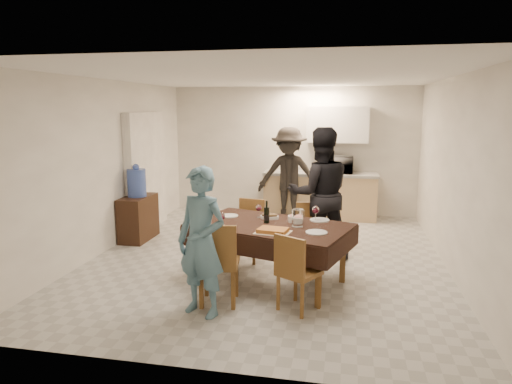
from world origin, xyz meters
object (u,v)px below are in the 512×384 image
Objects in this scene: water_pitcher at (297,218)px; wine_bottle at (267,212)px; dining_table at (270,227)px; console at (138,218)px; person_kitchen at (289,175)px; person_near at (201,242)px; savoury_tart at (273,230)px; microwave at (338,165)px; person_far at (320,194)px; water_jug at (137,183)px.

wine_bottle is at bearing 165.96° from water_pitcher.
wine_bottle is (-0.05, 0.05, 0.18)m from dining_table.
person_kitchen is at bearing 36.80° from console.
person_near is at bearing -100.04° from dining_table.
savoury_tart is 4.04m from microwave.
person_kitchen reaches higher than dining_table.
dining_table is 2.74× the size of console.
microwave is at bearing -110.57° from person_far.
person_kitchen is at bearing 92.11° from wine_bottle.
person_kitchen is (-0.91, -0.45, -0.17)m from microwave.
water_pitcher is 3.67m from microwave.
person_far is at bearing 72.53° from savoury_tart.
person_far is at bearing -7.03° from water_jug.
water_pitcher is (0.35, -0.05, 0.14)m from dining_table.
water_pitcher is 0.12× the size of person_kitchen.
console is at bearing -143.20° from person_kitchen.
microwave is at bearing 95.90° from dining_table.
person_far is (3.01, -0.37, -0.01)m from water_jug.
person_kitchen is at bearing 36.80° from water_jug.
person_far is at bearing 79.96° from dining_table.
microwave reaches higher than dining_table.
person_near reaches higher than microwave.
savoury_tart is at bearing 65.03° from person_near.
wine_bottle is (2.41, -1.37, -0.07)m from water_jug.
dining_table is at bearing 104.74° from savoury_tart.
water_jug is at bearing -23.23° from person_far.
wine_bottle is 3.63m from microwave.
savoury_tart is 0.93m from person_near.
console is 2.92m from person_kitchen.
dining_table is at bearing 171.87° from water_pitcher.
person_far is 1.05× the size of person_kitchen.
dining_table is 1.21m from person_far.
person_far reaches higher than dining_table.
savoury_tart is 3.53m from person_kitchen.
water_jug is 3.14m from savoury_tart.
water_jug is at bearing 144.90° from savoury_tart.
dining_table is at bearing -29.99° from console.
water_pitcher is 0.42m from savoury_tart.
water_jug is (0.00, 0.00, 0.59)m from console.
water_pitcher is at bearing -14.04° from wine_bottle.
dining_table is 5.53× the size of savoury_tart.
microwave is at bearing 80.79° from savoury_tart.
water_jug is 3.13m from person_near.
person_near reaches higher than water_jug.
console is at bearing 0.00° from water_jug.
dining_table is 1.19m from person_near.
person_far reaches higher than water_pitcher.
savoury_tart is 1.51m from person_far.
water_pitcher is at bearing 67.17° from person_near.
console is 2.79× the size of wine_bottle.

